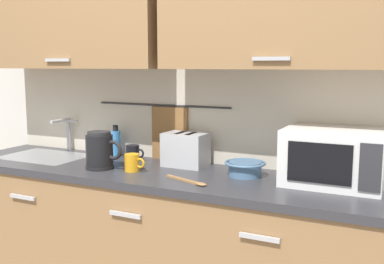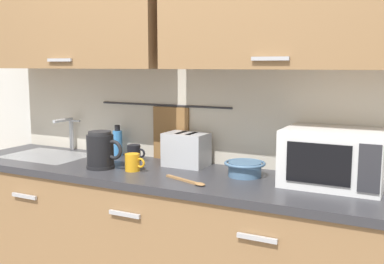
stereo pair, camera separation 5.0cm
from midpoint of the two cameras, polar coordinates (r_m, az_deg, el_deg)
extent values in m
cube|color=#997047|center=(2.66, -4.84, -14.65)|extent=(2.50, 0.60, 0.86)
cube|color=#B7B7BC|center=(2.75, -20.90, -7.61)|extent=(0.18, 0.02, 0.02)
cube|color=#B7B7BC|center=(2.31, -8.97, -10.17)|extent=(0.18, 0.02, 0.02)
cube|color=#B7B7BC|center=(2.02, 7.69, -12.95)|extent=(0.18, 0.02, 0.02)
cube|color=#333338|center=(2.52, -4.97, -5.20)|extent=(2.53, 0.63, 0.04)
cube|color=#9EA0A5|center=(3.05, -18.35, -3.72)|extent=(0.52, 0.38, 0.09)
cube|color=silver|center=(2.75, -1.51, 3.76)|extent=(3.70, 0.06, 2.50)
cube|color=beige|center=(2.73, -1.86, 2.14)|extent=(2.50, 0.01, 0.55)
cube|color=#997047|center=(2.96, -14.82, 14.49)|extent=(1.22, 0.33, 0.70)
cube|color=#B7B7BC|center=(2.81, -16.95, 8.61)|extent=(0.18, 0.01, 0.02)
cube|color=#B7B7BC|center=(2.15, 9.18, 9.05)|extent=(0.18, 0.01, 0.02)
cylinder|color=#333338|center=(2.77, -4.31, 3.36)|extent=(0.90, 0.01, 0.01)
cube|color=olive|center=(2.76, -3.31, -0.41)|extent=(0.24, 0.02, 0.34)
cylinder|color=#B2B5BA|center=(3.19, -15.59, -0.25)|extent=(0.03, 0.03, 0.22)
cylinder|color=#B2B5BA|center=(3.11, -16.64, 1.37)|extent=(0.02, 0.16, 0.02)
cube|color=#B2B5BA|center=(3.15, -15.11, 1.32)|extent=(0.07, 0.02, 0.01)
cube|color=white|center=(2.28, 16.68, -3.00)|extent=(0.46, 0.34, 0.27)
cube|color=black|center=(2.12, 14.96, -3.79)|extent=(0.29, 0.01, 0.18)
cube|color=#2D2D33|center=(2.09, 20.75, -4.22)|extent=(0.09, 0.01, 0.21)
cylinder|color=black|center=(2.60, -11.98, -4.29)|extent=(0.16, 0.16, 0.02)
cylinder|color=black|center=(2.58, -12.04, -2.25)|extent=(0.15, 0.15, 0.17)
cylinder|color=#262628|center=(2.57, -12.11, -0.17)|extent=(0.13, 0.13, 0.02)
torus|color=black|center=(2.52, -10.38, -2.25)|extent=(0.11, 0.02, 0.11)
cylinder|color=#3F8CD8|center=(2.92, -9.98, -1.42)|extent=(0.06, 0.06, 0.16)
cylinder|color=black|center=(2.91, -10.03, 0.48)|extent=(0.03, 0.03, 0.04)
cylinder|color=black|center=(2.77, -7.95, -2.61)|extent=(0.08, 0.08, 0.09)
torus|color=black|center=(2.74, -7.05, -2.67)|extent=(0.06, 0.01, 0.06)
cylinder|color=#4C7093|center=(2.38, 6.03, -4.62)|extent=(0.17, 0.17, 0.07)
torus|color=#4C7093|center=(2.37, 6.04, -3.88)|extent=(0.21, 0.21, 0.01)
cube|color=#B7BABF|center=(2.59, -1.35, -2.21)|extent=(0.24, 0.17, 0.19)
cube|color=black|center=(2.59, -2.05, -0.21)|extent=(0.03, 0.12, 0.01)
cube|color=black|center=(2.56, -0.66, -0.31)|extent=(0.03, 0.12, 0.01)
cube|color=black|center=(2.65, -3.82, -1.37)|extent=(0.02, 0.02, 0.02)
cylinder|color=orange|center=(2.50, -8.08, -3.81)|extent=(0.08, 0.08, 0.09)
torus|color=orange|center=(2.47, -7.07, -3.88)|extent=(0.06, 0.01, 0.06)
cube|color=#9E7042|center=(2.29, -1.88, -5.94)|extent=(0.21, 0.09, 0.01)
ellipsoid|color=#9E7042|center=(2.19, 0.49, -6.53)|extent=(0.07, 0.06, 0.01)
camera|label=1|loc=(0.03, -90.60, -0.09)|focal=42.69mm
camera|label=2|loc=(0.03, 89.40, 0.09)|focal=42.69mm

